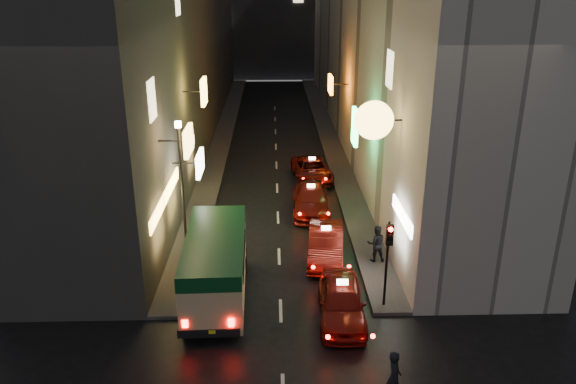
{
  "coord_description": "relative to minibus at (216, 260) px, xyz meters",
  "views": [
    {
      "loc": [
        -0.24,
        -10.04,
        11.96
      ],
      "look_at": [
        0.41,
        13.0,
        3.17
      ],
      "focal_mm": 35.0,
      "sensor_mm": 36.0,
      "label": 1
    }
  ],
  "objects": [
    {
      "name": "taxi_second",
      "position": [
        4.62,
        3.28,
        -0.88
      ],
      "size": [
        2.71,
        5.47,
        1.85
      ],
      "color": "#68110B",
      "rests_on": "ground"
    },
    {
      "name": "sidewalk_left",
      "position": [
        -1.74,
        24.54,
        -1.64
      ],
      "size": [
        1.5,
        52.0,
        0.15
      ],
      "primitive_type": "cube",
      "color": "#494644",
      "rests_on": "ground"
    },
    {
      "name": "pedestrian_sidewalk",
      "position": [
        6.8,
        2.75,
        -0.61
      ],
      "size": [
        0.73,
        0.46,
        1.91
      ],
      "primitive_type": "imported",
      "rotation": [
        0.0,
        0.0,
        3.13
      ],
      "color": "black",
      "rests_on": "sidewalk_right"
    },
    {
      "name": "taxi_far",
      "position": [
        4.74,
        14.13,
        -0.96
      ],
      "size": [
        2.51,
        4.95,
        1.68
      ],
      "color": "#68110B",
      "rests_on": "ground"
    },
    {
      "name": "lamp_post",
      "position": [
        -1.69,
        3.54,
        2.0
      ],
      "size": [
        0.28,
        0.28,
        6.22
      ],
      "color": "black",
      "rests_on": "sidewalk_left"
    },
    {
      "name": "traffic_light",
      "position": [
        6.51,
        -0.99,
        0.97
      ],
      "size": [
        0.26,
        0.43,
        3.5
      ],
      "color": "black",
      "rests_on": "sidewalk_right"
    },
    {
      "name": "pedestrian_crossing",
      "position": [
        5.81,
        -5.97,
        -0.73
      ],
      "size": [
        0.44,
        0.66,
        1.98
      ],
      "primitive_type": "imported",
      "rotation": [
        0.0,
        0.0,
        1.55
      ],
      "color": "black",
      "rests_on": "ground"
    },
    {
      "name": "taxi_near",
      "position": [
        4.78,
        -1.52,
        -0.88
      ],
      "size": [
        2.46,
        5.41,
        1.86
      ],
      "color": "#68110B",
      "rests_on": "ground"
    },
    {
      "name": "sidewalk_right",
      "position": [
        6.76,
        24.54,
        -1.64
      ],
      "size": [
        1.5,
        52.0,
        0.15
      ],
      "primitive_type": "cube",
      "color": "#494644",
      "rests_on": "ground"
    },
    {
      "name": "taxi_third",
      "position": [
        4.32,
        8.87,
        -0.9
      ],
      "size": [
        2.31,
        5.23,
        1.81
      ],
      "color": "#68110B",
      "rests_on": "ground"
    },
    {
      "name": "minibus",
      "position": [
        0.0,
        0.0,
        0.0
      ],
      "size": [
        2.38,
        6.38,
        2.72
      ],
      "color": "tan",
      "rests_on": "ground"
    },
    {
      "name": "building_right",
      "position": [
        10.51,
        24.54,
        7.28
      ],
      "size": [
        7.93,
        52.0,
        18.0
      ],
      "color": "beige",
      "rests_on": "ground"
    },
    {
      "name": "building_left",
      "position": [
        -5.49,
        24.53,
        7.28
      ],
      "size": [
        7.4,
        52.0,
        18.0
      ],
      "color": "#353330",
      "rests_on": "ground"
    }
  ]
}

